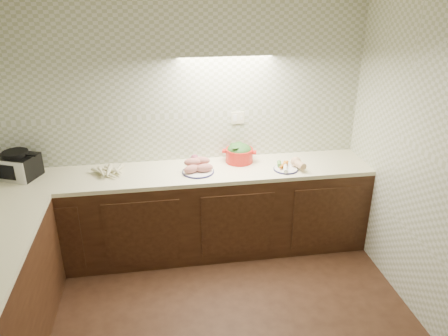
{
  "coord_description": "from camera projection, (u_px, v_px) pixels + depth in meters",
  "views": [
    {
      "loc": [
        -0.24,
        -2.34,
        2.64
      ],
      "look_at": [
        0.33,
        1.25,
        1.02
      ],
      "focal_mm": 35.0,
      "sensor_mm": 36.0,
      "label": 1
    }
  ],
  "objects": [
    {
      "name": "onion_bowl",
      "position": [
        196.0,
        161.0,
        4.32
      ],
      "size": [
        0.15,
        0.15,
        0.12
      ],
      "color": "black",
      "rests_on": "counter"
    },
    {
      "name": "parsnip_pile",
      "position": [
        99.0,
        172.0,
        4.12
      ],
      "size": [
        0.39,
        0.36,
        0.07
      ],
      "color": "beige",
      "rests_on": "counter"
    },
    {
      "name": "counter",
      "position": [
        113.0,
        268.0,
        3.56
      ],
      "size": [
        3.6,
        3.6,
        0.9
      ],
      "color": "black",
      "rests_on": "ground"
    },
    {
      "name": "veg_plate",
      "position": [
        290.0,
        165.0,
        4.24
      ],
      "size": [
        0.29,
        0.27,
        0.11
      ],
      "rotation": [
        0.0,
        0.0,
        0.13
      ],
      "color": "#13103F",
      "rests_on": "counter"
    },
    {
      "name": "toaster_oven",
      "position": [
        17.0,
        165.0,
        4.04
      ],
      "size": [
        0.44,
        0.39,
        0.25
      ],
      "rotation": [
        0.0,
        0.0,
        -0.4
      ],
      "color": "black",
      "rests_on": "counter"
    },
    {
      "name": "sweet_potato_plate",
      "position": [
        198.0,
        167.0,
        4.17
      ],
      "size": [
        0.31,
        0.31,
        0.14
      ],
      "rotation": [
        0.0,
        0.0,
        0.14
      ],
      "color": "#13103F",
      "rests_on": "counter"
    },
    {
      "name": "room",
      "position": [
        203.0,
        163.0,
        2.56
      ],
      "size": [
        3.6,
        3.6,
        2.6
      ],
      "color": "black",
      "rests_on": "ground"
    },
    {
      "name": "dutch_oven",
      "position": [
        239.0,
        153.0,
        4.38
      ],
      "size": [
        0.35,
        0.35,
        0.19
      ],
      "rotation": [
        0.0,
        0.0,
        -0.29
      ],
      "color": "red",
      "rests_on": "counter"
    }
  ]
}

